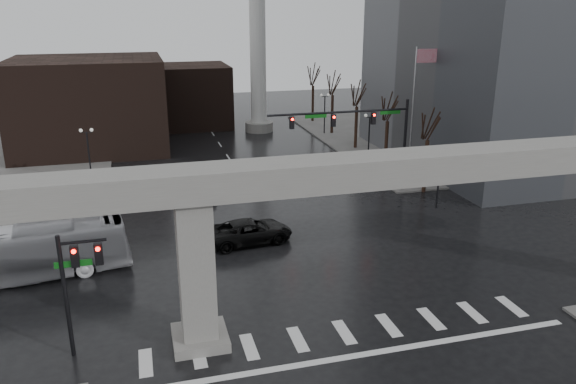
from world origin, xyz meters
name	(u,v)px	position (x,y,z in m)	size (l,w,h in m)	color
ground	(337,322)	(0.00, 0.00, 0.00)	(160.00, 160.00, 0.00)	black
sidewalk_ne	(437,138)	(26.00, 36.00, 0.07)	(28.00, 36.00, 0.15)	slate
elevated_guideway	(366,193)	(1.26, 0.00, 6.88)	(48.00, 2.60, 8.70)	gray
building_far_left	(90,104)	(-14.00, 42.00, 5.00)	(16.00, 14.00, 10.00)	black
building_far_mid	(190,96)	(-2.00, 52.00, 4.00)	(10.00, 10.00, 8.00)	black
smokestack	(257,23)	(6.00, 46.00, 13.35)	(3.60, 3.60, 30.00)	silver
signal_mast_arm	(364,127)	(8.99, 18.80, 5.83)	(12.12, 0.43, 8.00)	black
signal_left_pole	(76,274)	(-12.25, 0.50, 4.07)	(2.30, 0.30, 6.00)	black
flagpole_assembly	(416,98)	(15.29, 22.00, 7.53)	(2.06, 0.12, 12.00)	silver
lamp_right_0	(440,166)	(13.50, 14.00, 3.47)	(1.22, 0.32, 5.11)	black
lamp_right_1	(369,130)	(13.50, 28.00, 3.47)	(1.22, 0.32, 5.11)	black
lamp_right_2	(325,107)	(13.50, 42.00, 3.47)	(1.22, 0.32, 5.11)	black
lamp_left_0	(74,195)	(-13.50, 14.00, 3.47)	(1.22, 0.32, 5.11)	black
lamp_left_1	(88,146)	(-13.50, 28.00, 3.47)	(1.22, 0.32, 5.11)	black
lamp_left_2	(96,118)	(-13.50, 42.00, 3.47)	(1.22, 0.32, 5.11)	black
tree_right_0	(426,161)	(14.53, 18.02, 2.79)	(1.09, 1.58, 7.50)	black
tree_right_1	(387,139)	(14.53, 26.02, 2.85)	(1.09, 1.61, 7.67)	black
tree_right_2	(356,123)	(14.53, 34.02, 2.91)	(1.10, 1.63, 7.85)	black
tree_right_3	(332,110)	(14.53, 42.02, 2.98)	(1.11, 1.66, 8.02)	black
tree_right_4	(313,100)	(14.53, 50.02, 3.04)	(1.12, 1.69, 8.19)	black
pickup_truck	(250,231)	(-2.29, 11.15, 0.81)	(2.68, 5.82, 1.62)	black
city_bus	(26,253)	(-16.03, 9.42, 1.64)	(2.75, 11.77, 3.28)	#B8B8BD
far_car	(203,190)	(-4.18, 21.51, 0.68)	(1.60, 3.98, 1.36)	black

